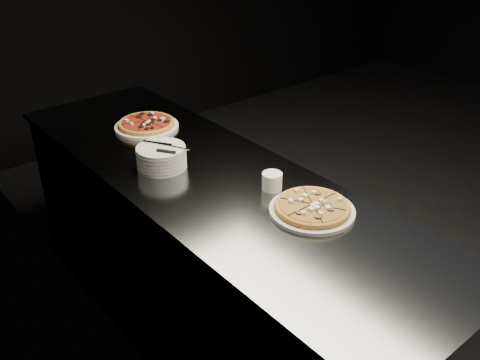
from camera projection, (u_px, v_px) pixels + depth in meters
floor at (445, 197)px, 3.94m from camera, size 5.00×5.00×0.00m
wall_left at (120, 87)px, 1.87m from camera, size 0.02×5.00×2.80m
counter at (212, 260)px, 2.53m from camera, size 0.74×2.44×0.92m
pizza_mushroom at (312, 208)px, 2.04m from camera, size 0.33×0.33×0.04m
pizza_tomato at (147, 124)px, 2.75m from camera, size 0.37×0.37×0.04m
plate_stack at (161, 157)px, 2.36m from camera, size 0.22×0.22×0.10m
cutlery at (164, 147)px, 2.32m from camera, size 0.11×0.22×0.01m
ramekin at (272, 181)px, 2.19m from camera, size 0.08×0.08×0.07m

